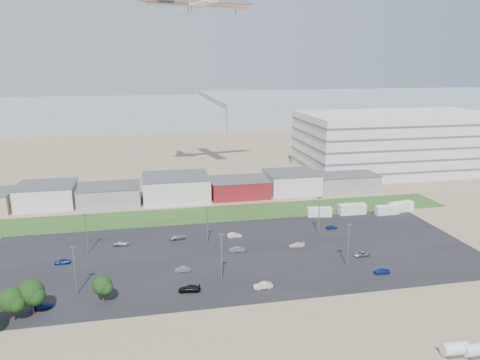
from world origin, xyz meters
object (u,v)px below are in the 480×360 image
object	(u,v)px
parked_car_5	(62,261)
parked_car_13	(263,285)
parked_car_2	(382,271)
parked_car_8	(332,227)
parked_car_7	(237,249)
parked_car_3	(189,289)
parked_car_6	(178,237)
parked_car_11	(234,235)
airliner	(198,2)
parked_car_10	(42,306)
parked_car_4	(183,269)
parked_car_12	(297,245)
box_trailer_a	(319,212)
storage_tank_nw	(455,349)
parked_car_9	(122,243)
parked_car_0	(361,254)

from	to	relation	value
parked_car_5	parked_car_13	bearing A→B (deg)	64.61
parked_car_2	parked_car_8	xyz separation A→B (m)	(0.27, 29.39, -0.07)
parked_car_2	parked_car_7	distance (m)	34.76
parked_car_3	parked_car_6	world-z (taller)	parked_car_3
parked_car_11	airliner	bearing A→B (deg)	-1.63
parked_car_3	parked_car_11	distance (m)	31.98
parked_car_2	parked_car_10	xyz separation A→B (m)	(-71.46, -0.65, -0.05)
parked_car_2	parked_car_7	world-z (taller)	parked_car_7
parked_car_4	parked_car_5	distance (m)	29.09
parked_car_4	parked_car_12	bearing A→B (deg)	109.14
parked_car_4	parked_car_11	xyz separation A→B (m)	(15.52, 18.46, 0.05)
parked_car_3	parked_car_11	bearing A→B (deg)	159.17
parked_car_8	box_trailer_a	bearing A→B (deg)	-2.91
box_trailer_a	airliner	size ratio (longest dim) A/B	0.16
parked_car_5	box_trailer_a	bearing A→B (deg)	107.13
parked_car_3	parked_car_6	distance (m)	29.75
parked_car_13	parked_car_5	bearing A→B (deg)	-120.11
storage_tank_nw	airliner	bearing A→B (deg)	102.07
parked_car_5	parked_car_9	distance (m)	15.96
parked_car_8	parked_car_9	distance (m)	57.84
parked_car_6	parked_car_10	distance (m)	41.92
parked_car_4	parked_car_5	bearing A→B (deg)	-106.76
parked_car_4	parked_car_12	size ratio (longest dim) A/B	0.90
parked_car_0	parked_car_5	bearing A→B (deg)	-104.27
airliner	parked_car_0	size ratio (longest dim) A/B	11.39
storage_tank_nw	parked_car_3	bearing A→B (deg)	142.58
airliner	parked_car_2	distance (m)	115.51
parked_car_5	parked_car_9	world-z (taller)	parked_car_5
parked_car_5	parked_car_12	distance (m)	57.16
parked_car_4	parked_car_13	xyz separation A→B (m)	(15.73, -11.48, 0.07)
box_trailer_a	parked_car_10	distance (m)	83.39
storage_tank_nw	airliner	size ratio (longest dim) A/B	0.09
storage_tank_nw	parked_car_7	bearing A→B (deg)	117.95
storage_tank_nw	parked_car_7	size ratio (longest dim) A/B	1.06
parked_car_9	parked_car_10	xyz separation A→B (m)	(-13.90, -29.58, -0.01)
box_trailer_a	parked_car_9	bearing A→B (deg)	-159.86
parked_car_3	parked_car_13	xyz separation A→B (m)	(15.24, -1.72, -0.00)
box_trailer_a	parked_car_2	xyz separation A→B (m)	(-0.94, -40.73, -0.75)
parked_car_0	airliner	bearing A→B (deg)	-166.29
parked_car_5	storage_tank_nw	bearing A→B (deg)	54.51
parked_car_4	parked_car_12	xyz separation A→B (m)	(29.81, 8.47, -0.01)
storage_tank_nw	airliner	distance (m)	139.24
airliner	box_trailer_a	bearing A→B (deg)	-70.75
parked_car_3	parked_car_9	xyz separation A→B (m)	(-14.53, 28.57, -0.07)
box_trailer_a	parked_car_9	world-z (taller)	box_trailer_a
parked_car_4	parked_car_7	world-z (taller)	parked_car_7
parked_car_8	parked_car_11	xyz separation A→B (m)	(-28.27, -0.80, 0.08)
parked_car_5	airliner	bearing A→B (deg)	150.27
box_trailer_a	parked_car_5	xyz separation A→B (m)	(-71.79, -20.64, -0.76)
parked_car_0	parked_car_6	distance (m)	47.31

